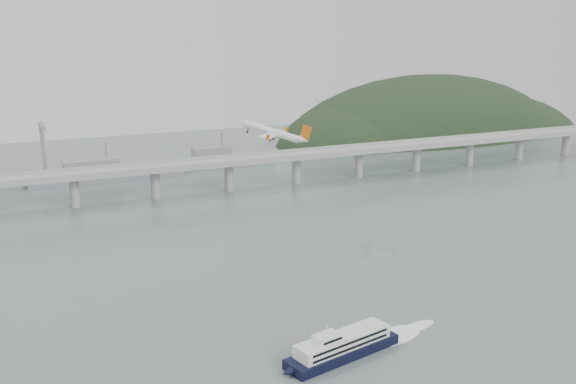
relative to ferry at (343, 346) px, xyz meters
name	(u,v)px	position (x,y,z in m)	size (l,w,h in m)	color
ground	(343,310)	(17.91, 33.04, -3.74)	(900.00, 900.00, 0.00)	slate
bridge	(198,168)	(16.76, 233.04, 13.91)	(800.00, 22.00, 23.90)	#979795
headland	(436,153)	(303.09, 364.79, -23.08)	(365.00, 155.00, 156.00)	black
ferry	(343,346)	(0.00, 0.00, 0.00)	(72.15, 25.16, 13.79)	black
airliner	(274,132)	(23.43, 118.45, 54.96)	(32.38, 30.71, 12.39)	white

